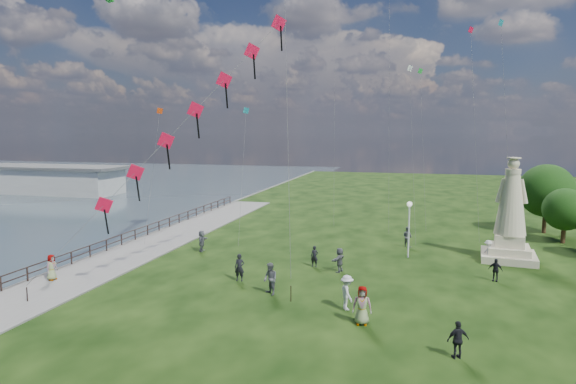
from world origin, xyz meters
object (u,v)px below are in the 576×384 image
(person_3, at_px, (458,340))
(person_5, at_px, (202,241))
(person_2, at_px, (347,292))
(person_10, at_px, (52,269))
(person_1, at_px, (270,279))
(person_8, at_px, (488,251))
(pier_pavilion, at_px, (37,179))
(lamppost, at_px, (409,217))
(statue, at_px, (510,222))
(person_6, at_px, (314,256))
(person_11, at_px, (340,260))
(person_0, at_px, (240,267))
(person_9, at_px, (495,270))
(person_4, at_px, (362,305))
(person_7, at_px, (407,237))

(person_3, height_order, person_5, person_5)
(person_2, distance_m, person_10, 18.68)
(person_1, relative_size, person_8, 1.19)
(pier_pavilion, height_order, lamppost, lamppost)
(statue, relative_size, person_2, 4.05)
(person_5, height_order, person_6, person_5)
(person_10, relative_size, person_11, 0.99)
(person_8, bearing_deg, statue, 101.40)
(statue, relative_size, person_0, 4.37)
(person_9, relative_size, person_11, 0.88)
(person_4, xyz_separation_m, person_9, (7.40, 9.10, -0.24))
(person_0, distance_m, person_8, 18.25)
(person_3, height_order, person_6, person_3)
(pier_pavilion, relative_size, person_11, 18.14)
(person_3, bearing_deg, lamppost, -105.03)
(lamppost, distance_m, person_0, 13.58)
(person_10, bearing_deg, lamppost, -57.52)
(person_3, distance_m, person_6, 14.70)
(lamppost, relative_size, person_1, 2.27)
(person_3, bearing_deg, person_1, -52.48)
(statue, bearing_deg, person_1, -135.16)
(person_2, height_order, person_10, person_2)
(statue, distance_m, person_8, 2.69)
(lamppost, height_order, person_1, lamppost)
(lamppost, xyz_separation_m, person_7, (-0.12, 3.38, -2.21))
(person_4, height_order, person_8, person_4)
(statue, bearing_deg, person_7, 168.96)
(person_1, relative_size, person_2, 1.00)
(person_7, height_order, person_11, person_7)
(person_7, bearing_deg, person_1, 101.78)
(pier_pavilion, xyz_separation_m, person_2, (55.68, -39.40, -0.91))
(person_11, bearing_deg, person_8, 136.47)
(statue, bearing_deg, person_9, -100.67)
(person_0, xyz_separation_m, person_7, (10.10, 12.06, -0.02))
(person_6, height_order, person_7, person_7)
(person_5, distance_m, person_7, 16.68)
(pier_pavilion, distance_m, statue, 70.91)
(person_0, bearing_deg, person_4, -38.50)
(statue, distance_m, person_10, 31.64)
(lamppost, bearing_deg, person_1, -125.46)
(person_3, bearing_deg, person_4, -54.06)
(pier_pavilion, relative_size, statue, 3.96)
(person_0, bearing_deg, person_3, -38.47)
(person_0, xyz_separation_m, person_8, (15.87, 9.00, -0.08))
(person_0, xyz_separation_m, person_9, (15.66, 4.12, -0.14))
(pier_pavilion, height_order, person_6, pier_pavilion)
(person_3, xyz_separation_m, person_7, (-2.41, 19.59, 0.04))
(person_0, distance_m, person_6, 5.90)
(person_1, relative_size, person_4, 0.97)
(person_7, distance_m, person_8, 6.53)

